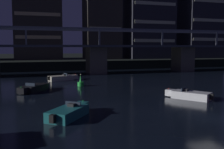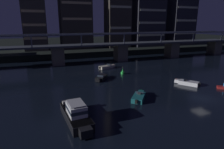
% 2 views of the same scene
% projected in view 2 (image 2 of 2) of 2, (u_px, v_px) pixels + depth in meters
% --- Properties ---
extents(ground_plane, '(400.00, 400.00, 0.00)m').
position_uv_depth(ground_plane, '(202.00, 98.00, 33.64)').
color(ground_plane, black).
extents(far_riverbank, '(240.00, 80.00, 2.20)m').
position_uv_depth(far_riverbank, '(89.00, 44.00, 110.77)').
color(far_riverbank, black).
rests_on(far_riverbank, ground).
extents(river_bridge, '(89.56, 6.40, 9.38)m').
position_uv_depth(river_bridge, '(121.00, 49.00, 66.37)').
color(river_bridge, '#605B51').
rests_on(river_bridge, ground).
extents(tower_west_low, '(8.48, 13.93, 24.76)m').
position_uv_depth(tower_west_low, '(34.00, 18.00, 76.47)').
color(tower_west_low, '#423D38').
rests_on(tower_west_low, far_riverbank).
extents(tower_west_tall, '(12.54, 11.29, 30.41)m').
position_uv_depth(tower_west_tall, '(75.00, 11.00, 80.71)').
color(tower_west_tall, '#38332D').
rests_on(tower_west_tall, far_riverbank).
extents(tower_east_tall, '(13.78, 12.92, 26.69)m').
position_uv_depth(tower_east_tall, '(146.00, 17.00, 89.67)').
color(tower_east_tall, '#282833').
rests_on(tower_east_tall, far_riverbank).
extents(tower_east_low, '(11.84, 10.49, 29.21)m').
position_uv_depth(tower_east_low, '(180.00, 14.00, 93.37)').
color(tower_east_low, '#282833').
rests_on(tower_east_low, far_riverbank).
extents(cabin_cruiser_near_left, '(3.36, 9.28, 2.79)m').
position_uv_depth(cabin_cruiser_near_left, '(76.00, 114.00, 25.59)').
color(cabin_cruiser_near_left, black).
rests_on(cabin_cruiser_near_left, ground).
extents(speedboat_near_center, '(3.89, 4.75, 1.16)m').
position_uv_depth(speedboat_near_center, '(101.00, 78.00, 44.81)').
color(speedboat_near_center, black).
rests_on(speedboat_near_center, ground).
extents(speedboat_near_right, '(3.94, 4.72, 1.16)m').
position_uv_depth(speedboat_near_right, '(187.00, 83.00, 41.05)').
color(speedboat_near_right, silver).
rests_on(speedboat_near_right, ground).
extents(speedboat_mid_left, '(4.03, 4.67, 1.16)m').
position_uv_depth(speedboat_mid_left, '(139.00, 97.00, 33.17)').
color(speedboat_mid_left, '#196066').
rests_on(speedboat_mid_left, ground).
extents(speedboat_mid_center, '(5.18, 2.78, 1.16)m').
position_uv_depth(speedboat_mid_center, '(107.00, 67.00, 55.66)').
color(speedboat_mid_center, beige).
rests_on(speedboat_mid_center, ground).
extents(channel_buoy, '(0.90, 0.90, 1.76)m').
position_uv_depth(channel_buoy, '(123.00, 72.00, 49.46)').
color(channel_buoy, green).
rests_on(channel_buoy, ground).
extents(dinghy_with_paddler, '(2.74, 2.69, 1.36)m').
position_uv_depth(dinghy_with_paddler, '(224.00, 88.00, 38.44)').
color(dinghy_with_paddler, maroon).
rests_on(dinghy_with_paddler, ground).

